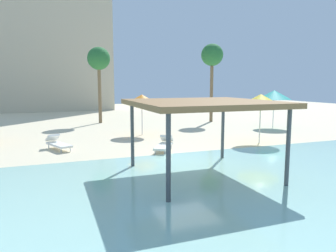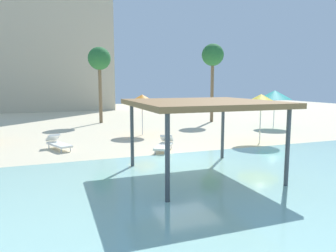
# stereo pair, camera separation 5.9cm
# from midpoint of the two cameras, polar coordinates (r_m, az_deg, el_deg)

# --- Properties ---
(ground_plane) EXTENTS (80.00, 80.00, 0.00)m
(ground_plane) POSITION_cam_midpoint_polar(r_m,az_deg,el_deg) (13.60, 3.22, -6.48)
(ground_plane) COLOR beige
(lagoon_water) EXTENTS (44.00, 13.50, 0.04)m
(lagoon_water) POSITION_cam_midpoint_polar(r_m,az_deg,el_deg) (9.25, 16.73, -13.57)
(lagoon_water) COLOR #99D1C6
(lagoon_water) RESTS_ON ground
(shade_pavilion) EXTENTS (4.80, 4.80, 2.73)m
(shade_pavilion) POSITION_cam_midpoint_polar(r_m,az_deg,el_deg) (11.16, 6.12, 3.81)
(shade_pavilion) COLOR #42474C
(shade_pavilion) RESTS_ON ground
(beach_umbrella_orange_0) EXTENTS (2.02, 2.02, 2.64)m
(beach_umbrella_orange_0) POSITION_cam_midpoint_polar(r_m,az_deg,el_deg) (20.41, -4.87, 4.94)
(beach_umbrella_orange_0) COLOR silver
(beach_umbrella_orange_0) RESTS_ON ground
(beach_umbrella_yellow_2) EXTENTS (2.37, 2.37, 2.76)m
(beach_umbrella_yellow_2) POSITION_cam_midpoint_polar(r_m,az_deg,el_deg) (18.21, 16.43, 4.56)
(beach_umbrella_yellow_2) COLOR silver
(beach_umbrella_yellow_2) RESTS_ON ground
(beach_umbrella_teal_4) EXTENTS (2.49, 2.49, 2.84)m
(beach_umbrella_teal_4) POSITION_cam_midpoint_polar(r_m,az_deg,el_deg) (25.25, 18.67, 5.39)
(beach_umbrella_teal_4) COLOR silver
(beach_umbrella_teal_4) RESTS_ON ground
(lounge_chair_0) EXTENTS (1.53, 1.92, 0.74)m
(lounge_chair_0) POSITION_cam_midpoint_polar(r_m,az_deg,el_deg) (15.64, -0.80, -3.35)
(lounge_chair_0) COLOR white
(lounge_chair_0) RESTS_ON ground
(lounge_chair_2) EXTENTS (1.30, 1.98, 0.74)m
(lounge_chair_2) POSITION_cam_midpoint_polar(r_m,az_deg,el_deg) (16.93, -19.52, -2.95)
(lounge_chair_2) COLOR white
(lounge_chair_2) RESTS_ON ground
(palm_tree_0) EXTENTS (1.90, 1.90, 6.38)m
(palm_tree_0) POSITION_cam_midpoint_polar(r_m,az_deg,el_deg) (27.40, -12.54, 11.57)
(palm_tree_0) COLOR brown
(palm_tree_0) RESTS_ON ground
(palm_tree_2) EXTENTS (1.90, 1.90, 6.76)m
(palm_tree_2) POSITION_cam_midpoint_polar(r_m,az_deg,el_deg) (27.96, 7.96, 12.32)
(palm_tree_2) COLOR brown
(palm_tree_2) RESTS_ON ground
(hotel_block_0) EXTENTS (17.12, 11.36, 19.39)m
(hotel_block_0) POSITION_cam_midpoint_polar(r_m,az_deg,el_deg) (45.83, -22.35, 15.10)
(hotel_block_0) COLOR beige
(hotel_block_0) RESTS_ON ground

